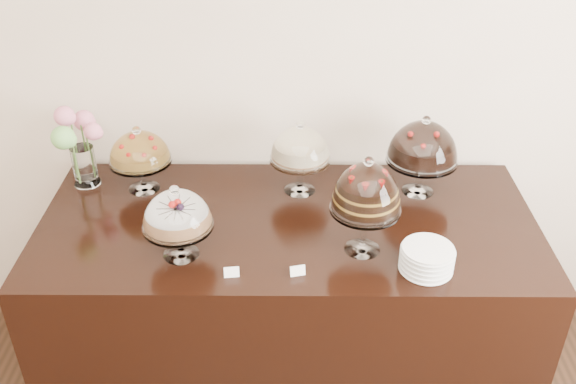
{
  "coord_description": "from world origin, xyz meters",
  "views": [
    {
      "loc": [
        -0.09,
        0.12,
        2.52
      ],
      "look_at": [
        -0.1,
        2.4,
        1.08
      ],
      "focal_mm": 40.0,
      "sensor_mm": 36.0,
      "label": 1
    }
  ],
  "objects_px": {
    "cake_stand_fruit_tart": "(139,151)",
    "plate_stack": "(427,259)",
    "display_counter": "(288,297)",
    "cake_stand_dark_choco": "(423,145)",
    "cake_stand_cheesecake": "(300,148)",
    "cake_stand_sugar_sponge": "(177,214)",
    "cake_stand_choco_layer": "(366,191)",
    "flower_vase": "(78,143)"
  },
  "relations": [
    {
      "from": "cake_stand_cheesecake",
      "to": "plate_stack",
      "type": "relative_size",
      "value": 1.74
    },
    {
      "from": "cake_stand_choco_layer",
      "to": "cake_stand_fruit_tart",
      "type": "height_order",
      "value": "cake_stand_choco_layer"
    },
    {
      "from": "flower_vase",
      "to": "plate_stack",
      "type": "relative_size",
      "value": 1.93
    },
    {
      "from": "plate_stack",
      "to": "display_counter",
      "type": "bearing_deg",
      "value": 148.32
    },
    {
      "from": "cake_stand_choco_layer",
      "to": "plate_stack",
      "type": "relative_size",
      "value": 2.1
    },
    {
      "from": "display_counter",
      "to": "flower_vase",
      "type": "relative_size",
      "value": 5.49
    },
    {
      "from": "cake_stand_fruit_tart",
      "to": "plate_stack",
      "type": "relative_size",
      "value": 1.58
    },
    {
      "from": "display_counter",
      "to": "plate_stack",
      "type": "distance_m",
      "value": 0.82
    },
    {
      "from": "display_counter",
      "to": "flower_vase",
      "type": "xyz_separation_m",
      "value": [
        -0.98,
        0.3,
        0.68
      ]
    },
    {
      "from": "cake_stand_sugar_sponge",
      "to": "plate_stack",
      "type": "relative_size",
      "value": 1.59
    },
    {
      "from": "cake_stand_choco_layer",
      "to": "cake_stand_cheesecake",
      "type": "distance_m",
      "value": 0.53
    },
    {
      "from": "plate_stack",
      "to": "cake_stand_cheesecake",
      "type": "bearing_deg",
      "value": 129.81
    },
    {
      "from": "cake_stand_fruit_tart",
      "to": "plate_stack",
      "type": "height_order",
      "value": "cake_stand_fruit_tart"
    },
    {
      "from": "cake_stand_sugar_sponge",
      "to": "cake_stand_fruit_tart",
      "type": "bearing_deg",
      "value": 116.29
    },
    {
      "from": "display_counter",
      "to": "cake_stand_dark_choco",
      "type": "bearing_deg",
      "value": 22.07
    },
    {
      "from": "cake_stand_dark_choco",
      "to": "plate_stack",
      "type": "xyz_separation_m",
      "value": [
        -0.06,
        -0.59,
        -0.19
      ]
    },
    {
      "from": "cake_stand_choco_layer",
      "to": "cake_stand_cheesecake",
      "type": "height_order",
      "value": "cake_stand_choco_layer"
    },
    {
      "from": "cake_stand_cheesecake",
      "to": "flower_vase",
      "type": "bearing_deg",
      "value": 177.55
    },
    {
      "from": "cake_stand_choco_layer",
      "to": "cake_stand_dark_choco",
      "type": "height_order",
      "value": "cake_stand_choco_layer"
    },
    {
      "from": "display_counter",
      "to": "flower_vase",
      "type": "bearing_deg",
      "value": 162.94
    },
    {
      "from": "cake_stand_fruit_tart",
      "to": "plate_stack",
      "type": "xyz_separation_m",
      "value": [
        1.24,
        -0.6,
        -0.15
      ]
    },
    {
      "from": "cake_stand_fruit_tart",
      "to": "cake_stand_choco_layer",
      "type": "bearing_deg",
      "value": -25.27
    },
    {
      "from": "display_counter",
      "to": "plate_stack",
      "type": "relative_size",
      "value": 10.58
    },
    {
      "from": "display_counter",
      "to": "cake_stand_fruit_tart",
      "type": "distance_m",
      "value": 0.99
    },
    {
      "from": "cake_stand_sugar_sponge",
      "to": "plate_stack",
      "type": "height_order",
      "value": "cake_stand_sugar_sponge"
    },
    {
      "from": "cake_stand_cheesecake",
      "to": "flower_vase",
      "type": "height_order",
      "value": "flower_vase"
    },
    {
      "from": "cake_stand_sugar_sponge",
      "to": "cake_stand_choco_layer",
      "type": "xyz_separation_m",
      "value": [
        0.75,
        0.04,
        0.08
      ]
    },
    {
      "from": "cake_stand_sugar_sponge",
      "to": "cake_stand_fruit_tart",
      "type": "height_order",
      "value": "cake_stand_sugar_sponge"
    },
    {
      "from": "display_counter",
      "to": "cake_stand_fruit_tart",
      "type": "bearing_deg",
      "value": 158.94
    },
    {
      "from": "cake_stand_cheesecake",
      "to": "cake_stand_dark_choco",
      "type": "relative_size",
      "value": 0.92
    },
    {
      "from": "display_counter",
      "to": "cake_stand_dark_choco",
      "type": "distance_m",
      "value": 0.96
    },
    {
      "from": "display_counter",
      "to": "cake_stand_sugar_sponge",
      "type": "height_order",
      "value": "cake_stand_sugar_sponge"
    },
    {
      "from": "plate_stack",
      "to": "cake_stand_dark_choco",
      "type": "bearing_deg",
      "value": 83.7
    },
    {
      "from": "cake_stand_dark_choco",
      "to": "plate_stack",
      "type": "distance_m",
      "value": 0.62
    },
    {
      "from": "cake_stand_fruit_tart",
      "to": "flower_vase",
      "type": "height_order",
      "value": "flower_vase"
    },
    {
      "from": "cake_stand_dark_choco",
      "to": "cake_stand_choco_layer",
      "type": "bearing_deg",
      "value": -123.8
    },
    {
      "from": "cake_stand_cheesecake",
      "to": "cake_stand_sugar_sponge",
      "type": "bearing_deg",
      "value": -134.38
    },
    {
      "from": "cake_stand_choco_layer",
      "to": "cake_stand_cheesecake",
      "type": "xyz_separation_m",
      "value": [
        -0.26,
        0.46,
        -0.05
      ]
    },
    {
      "from": "cake_stand_dark_choco",
      "to": "display_counter",
      "type": "bearing_deg",
      "value": -157.93
    },
    {
      "from": "cake_stand_cheesecake",
      "to": "cake_stand_fruit_tart",
      "type": "xyz_separation_m",
      "value": [
        -0.74,
        0.01,
        -0.02
      ]
    },
    {
      "from": "cake_stand_sugar_sponge",
      "to": "cake_stand_cheesecake",
      "type": "height_order",
      "value": "cake_stand_cheesecake"
    },
    {
      "from": "flower_vase",
      "to": "cake_stand_sugar_sponge",
      "type": "bearing_deg",
      "value": -45.28
    }
  ]
}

